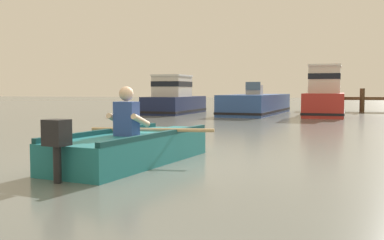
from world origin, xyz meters
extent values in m
plane|color=slate|center=(0.00, 0.00, 0.00)|extent=(120.00, 120.00, 0.00)
cylinder|color=#4D3924|center=(1.85, 18.54, 0.65)|extent=(0.24, 0.24, 1.29)
cylinder|color=#4D3924|center=(4.39, 17.14, 0.61)|extent=(0.24, 0.24, 1.21)
cube|color=#1E727A|center=(-0.88, -0.41, 0.22)|extent=(1.68, 3.26, 0.44)
cube|color=#1E727A|center=(-0.54, 1.28, 0.22)|extent=(0.67, 0.51, 0.42)
cube|color=#103F43|center=(-1.38, -0.31, 0.47)|extent=(0.67, 3.00, 0.08)
cube|color=#103F43|center=(-0.38, -0.51, 0.47)|extent=(0.67, 3.00, 0.08)
cube|color=teal|center=(-0.90, -0.51, 0.40)|extent=(1.05, 0.47, 0.06)
cylinder|color=black|center=(-1.20, -2.03, 0.27)|extent=(0.12, 0.12, 0.54)
cube|color=black|center=(-1.20, -2.03, 0.62)|extent=(0.32, 0.29, 0.32)
cube|color=#334C99|center=(-0.91, -0.56, 0.70)|extent=(0.38, 0.28, 0.52)
sphere|color=beige|center=(-0.91, -0.56, 1.08)|extent=(0.22, 0.22, 0.22)
cylinder|color=beige|center=(-1.12, -0.47, 0.68)|extent=(0.17, 0.43, 0.23)
cylinder|color=beige|center=(-0.68, -0.55, 0.68)|extent=(0.17, 0.43, 0.23)
cylinder|color=tan|center=(-0.67, -0.10, 0.50)|extent=(1.99, 0.29, 0.06)
cube|color=#19234C|center=(-4.48, 13.96, 0.41)|extent=(2.08, 4.58, 0.81)
cube|color=black|center=(-4.48, 13.96, 0.14)|extent=(2.12, 4.62, 0.10)
cube|color=silver|center=(-4.51, 13.56, 1.29)|extent=(1.49, 1.97, 0.95)
cube|color=black|center=(-4.51, 13.56, 1.41)|extent=(1.53, 2.00, 0.24)
cube|color=white|center=(-4.51, 13.56, 1.81)|extent=(1.57, 2.07, 0.08)
cube|color=#2D519E|center=(-0.60, 14.42, 0.46)|extent=(2.81, 6.82, 0.92)
cube|color=black|center=(-0.60, 14.42, 0.16)|extent=(2.85, 6.86, 0.10)
cube|color=#B2ADA3|center=(-0.66, 13.93, 1.14)|extent=(0.75, 0.58, 0.44)
cube|color=slate|center=(-0.69, 13.67, 1.32)|extent=(0.69, 0.13, 0.36)
cube|color=#B72D28|center=(2.50, 14.22, 0.50)|extent=(2.04, 5.85, 0.99)
cube|color=black|center=(2.50, 14.22, 0.17)|extent=(2.08, 5.89, 0.10)
cube|color=silver|center=(2.46, 13.71, 1.56)|extent=(1.44, 2.50, 1.14)
cube|color=black|center=(2.46, 13.71, 1.71)|extent=(1.47, 2.53, 0.24)
cube|color=white|center=(2.46, 13.71, 2.17)|extent=(1.51, 2.63, 0.08)
camera|label=1|loc=(1.75, -6.86, 1.14)|focal=41.94mm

